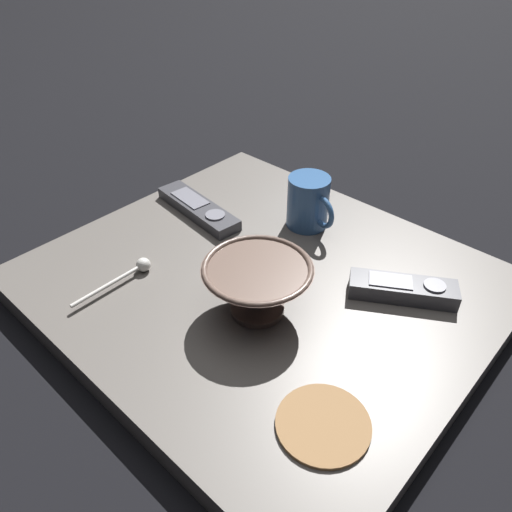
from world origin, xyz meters
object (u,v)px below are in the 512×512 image
at_px(teaspoon, 133,270).
at_px(tv_remote_far, 403,289).
at_px(tv_remote_near, 198,208).
at_px(drink_coaster, 323,424).
at_px(cereal_bowl, 258,286).
at_px(coffee_mug, 309,202).

relative_size(teaspoon, tv_remote_far, 0.90).
bearing_deg(tv_remote_far, tv_remote_near, -172.70).
distance_m(tv_remote_near, drink_coaster, 0.47).
xyz_separation_m(cereal_bowl, tv_remote_far, (0.13, 0.16, -0.03)).
relative_size(cereal_bowl, tv_remote_far, 0.99).
distance_m(coffee_mug, teaspoon, 0.31).
bearing_deg(coffee_mug, tv_remote_near, -148.38).
bearing_deg(coffee_mug, tv_remote_far, -14.17).
height_order(coffee_mug, teaspoon, coffee_mug).
bearing_deg(teaspoon, tv_remote_far, 36.11).
xyz_separation_m(cereal_bowl, teaspoon, (-0.19, -0.07, -0.03)).
height_order(cereal_bowl, drink_coaster, cereal_bowl).
distance_m(cereal_bowl, tv_remote_far, 0.21).
bearing_deg(coffee_mug, cereal_bowl, -69.48).
distance_m(coffee_mug, tv_remote_far, 0.23).
relative_size(cereal_bowl, drink_coaster, 1.41).
bearing_deg(coffee_mug, teaspoon, -110.30).
xyz_separation_m(tv_remote_near, tv_remote_far, (0.39, 0.05, 0.00)).
xyz_separation_m(tv_remote_far, drink_coaster, (0.04, -0.25, -0.01)).
bearing_deg(tv_remote_far, drink_coaster, -80.01).
distance_m(teaspoon, tv_remote_far, 0.40).
xyz_separation_m(teaspoon, drink_coaster, (0.37, -0.01, -0.01)).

